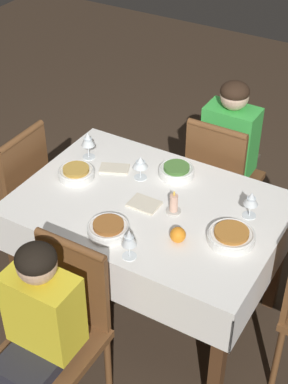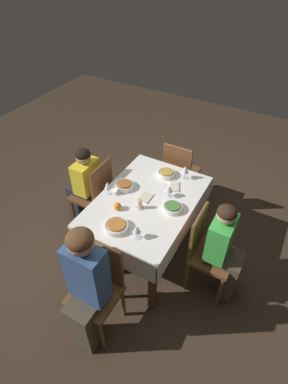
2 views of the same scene
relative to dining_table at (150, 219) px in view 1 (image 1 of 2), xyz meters
name	(u,v)px [view 1 (image 1 of 2)]	position (x,y,z in m)	size (l,w,h in m)	color
ground_plane	(149,308)	(0.00, 0.00, -0.65)	(8.00, 8.00, 0.00)	#3D2D21
dining_table	(150,219)	(0.00, 0.00, 0.00)	(1.28, 0.89, 0.75)	white
chair_south	(62,326)	(-0.05, -0.68, -0.14)	(0.38, 0.38, 0.92)	brown
chair_north	(220,178)	(0.09, 0.68, -0.14)	(0.38, 0.38, 0.92)	brown
chair_west	(15,190)	(-0.87, -0.02, -0.14)	(0.38, 0.38, 0.92)	brown
person_child_yellow	(37,342)	(-0.05, -0.84, -0.08)	(0.30, 0.33, 1.05)	#282833
person_child_green	(232,153)	(0.09, 0.83, -0.06)	(0.30, 0.33, 1.09)	#4C4233
bowl_east	(231,236)	(0.45, -0.05, 0.13)	(0.22, 0.22, 0.06)	white
wine_glass_east	(251,200)	(0.45, 0.16, 0.20)	(0.07, 0.07, 0.14)	white
bowl_south	(108,228)	(-0.05, -0.28, 0.13)	(0.20, 0.20, 0.06)	white
wine_glass_south	(129,238)	(0.11, -0.37, 0.20)	(0.07, 0.07, 0.15)	white
bowl_north	(176,170)	(0.00, 0.28, 0.13)	(0.19, 0.19, 0.06)	white
wine_glass_north	(140,163)	(-0.15, 0.16, 0.19)	(0.08, 0.08, 0.13)	white
bowl_west	(76,173)	(-0.44, 0.00, 0.13)	(0.19, 0.19, 0.06)	white
wine_glass_west	(88,140)	(-0.49, 0.18, 0.21)	(0.07, 0.07, 0.16)	white
candle_centerpiece	(174,205)	(0.13, 0.00, 0.14)	(0.07, 0.07, 0.12)	beige
orange_fruit	(178,235)	(0.25, -0.17, 0.14)	(0.07, 0.07, 0.07)	orange
napkin_red_folded	(114,169)	(-0.30, 0.16, 0.10)	(0.18, 0.14, 0.01)	beige
napkin_spare_side	(144,204)	(-0.02, -0.02, 0.10)	(0.15, 0.11, 0.01)	beige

